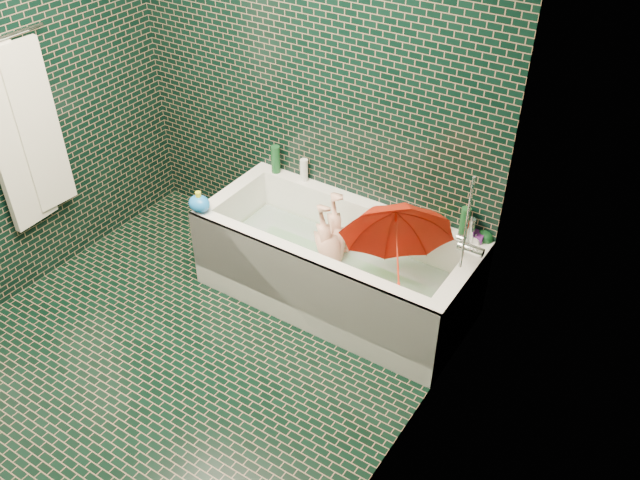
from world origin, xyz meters
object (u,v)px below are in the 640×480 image
Objects in this scene: bathtub at (335,272)px; rubber_duck at (437,222)px; child at (333,258)px; umbrella at (397,251)px; bath_toy at (199,203)px.

rubber_duck reaches higher than bathtub.
rubber_duck is at bearing 124.31° from child.
child is 0.68m from rubber_duck.
bath_toy is (-1.24, -0.25, 0.01)m from umbrella.
bath_toy is (-0.78, -0.31, 0.30)m from child.
bathtub is 12.08× the size of bath_toy.
umbrella is at bearing 85.28° from child.
umbrella reaches higher than bath_toy.
child is 6.43× the size of rubber_duck.
child is 5.84× the size of bath_toy.
bathtub reaches higher than child.
rubber_duck is (0.06, 0.38, -0.00)m from umbrella.
umbrella is (0.46, -0.06, 0.29)m from child.
bath_toy is at bearing -65.03° from child.
rubber_duck reaches higher than child.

